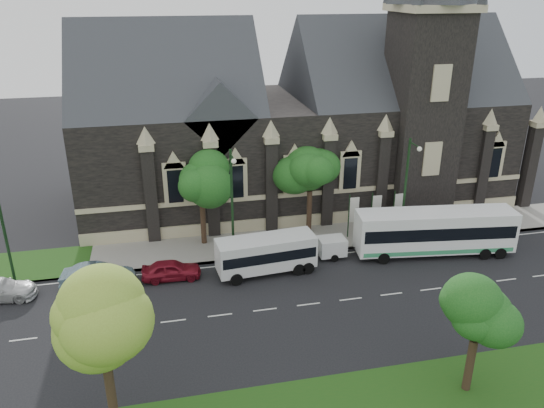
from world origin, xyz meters
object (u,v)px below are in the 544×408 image
object	(u,v)px
tree_park_near	(107,321)
street_lamp_mid	(232,200)
banner_flag_right	(397,208)
street_lamp_near	(407,186)
banner_flag_center	(375,210)
street_lamp_far	(1,219)
shuttle_bus	(266,253)
tree_walk_right	(312,169)
box_trailer	(332,246)
banner_flag_left	(352,212)
tree_park_east	(480,313)
car_far_red	(171,270)
tour_coach	(435,231)
tree_walk_left	(203,178)
sedan	(98,276)

from	to	relation	value
tree_park_near	street_lamp_mid	size ratio (longest dim) A/B	0.95
tree_park_near	banner_flag_right	world-z (taller)	tree_park_near
street_lamp_near	banner_flag_center	world-z (taller)	street_lamp_near
street_lamp_far	shuttle_bus	xyz separation A→B (m)	(18.11, -2.22, -3.48)
tree_walk_right	street_lamp_near	size ratio (longest dim) A/B	0.87
tree_park_near	box_trailer	xyz separation A→B (m)	(15.38, 14.89, -5.49)
tree_walk_right	box_trailer	size ratio (longest dim) A/B	2.55
banner_flag_left	street_lamp_mid	bearing A→B (deg)	-169.50
tree_park_east	tree_walk_right	bearing A→B (deg)	98.42
tree_park_east	tree_park_near	bearing A→B (deg)	178.23
banner_flag_center	car_far_red	bearing A→B (deg)	-168.17
tree_walk_right	street_lamp_mid	bearing A→B (deg)	-153.35
tour_coach	banner_flag_right	bearing A→B (deg)	116.70
tree_park_near	street_lamp_near	world-z (taller)	street_lamp_near
tree_walk_right	tree_walk_left	size ratio (longest dim) A/B	1.02
street_lamp_far	tour_coach	bearing A→B (deg)	-3.86
tour_coach	box_trailer	distance (m)	8.26
street_lamp_far	tour_coach	distance (m)	31.95
street_lamp_far	sedan	size ratio (longest dim) A/B	1.80
box_trailer	sedan	distance (m)	17.63
tree_walk_right	shuttle_bus	bearing A→B (deg)	-131.17
banner_flag_left	car_far_red	xyz separation A→B (m)	(-15.15, -3.59, -1.66)
tree_park_east	street_lamp_far	world-z (taller)	street_lamp_far
banner_flag_left	tree_park_east	bearing A→B (deg)	-90.35
banner_flag_center	shuttle_bus	xyz separation A→B (m)	(-10.18, -4.12, -0.75)
street_lamp_near	banner_flag_left	bearing A→B (deg)	152.82
banner_flag_center	tree_park_east	bearing A→B (deg)	-96.57
street_lamp_mid	car_far_red	bearing A→B (deg)	-160.88
tree_walk_right	shuttle_bus	world-z (taller)	tree_walk_right
tree_park_east	banner_flag_center	xyz separation A→B (m)	(2.11, 18.32, -2.24)
tree_park_east	car_far_red	size ratio (longest dim) A/B	1.47
tree_walk_right	shuttle_bus	size ratio (longest dim) A/B	1.04
tree_park_near	sedan	size ratio (longest dim) A/B	1.71
street_lamp_near	banner_flag_right	size ratio (longest dim) A/B	2.25
banner_flag_center	shuttle_bus	bearing A→B (deg)	-157.94
tree_walk_left	banner_flag_right	size ratio (longest dim) A/B	1.91
tree_park_east	street_lamp_far	xyz separation A→B (m)	(-26.18, 16.42, 0.49)
street_lamp_far	car_far_red	xyz separation A→B (m)	(11.14, -1.69, -4.39)
tree_park_near	box_trailer	size ratio (longest dim) A/B	2.80
tree_walk_left	shuttle_bus	size ratio (longest dim) A/B	1.02
tree_park_near	car_far_red	xyz separation A→B (m)	(2.91, 14.18, -5.69)
tree_walk_right	banner_flag_left	size ratio (longest dim) A/B	1.95
shuttle_bus	tour_coach	bearing A→B (deg)	-4.73
street_lamp_mid	street_lamp_far	xyz separation A→B (m)	(-16.00, 0.00, 0.00)
tree_park_east	banner_flag_left	xyz separation A→B (m)	(0.11, 18.32, -2.24)
tree_walk_right	tree_park_near	bearing A→B (deg)	-127.56
banner_flag_right	sedan	distance (m)	24.61
street_lamp_mid	car_far_red	size ratio (longest dim) A/B	2.11
street_lamp_mid	tour_coach	world-z (taller)	street_lamp_mid
sedan	car_far_red	size ratio (longest dim) A/B	1.18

